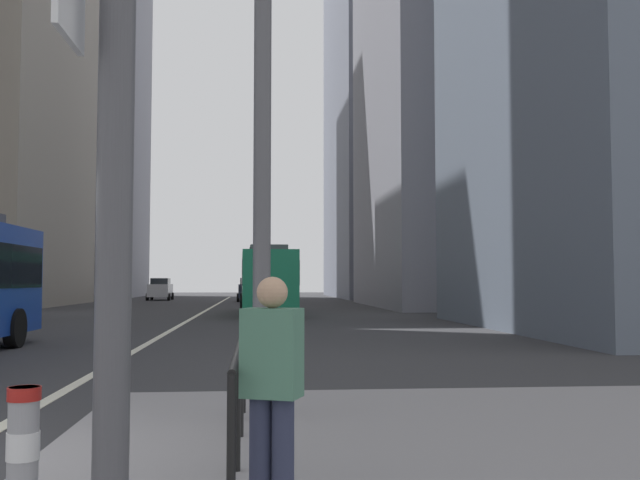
{
  "coord_description": "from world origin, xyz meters",
  "views": [
    {
      "loc": [
        2.96,
        -6.16,
        1.7
      ],
      "look_at": [
        6.93,
        39.23,
        4.33
      ],
      "focal_mm": 39.88,
      "sensor_mm": 36.0,
      "label": 1
    }
  ],
  "objects": [
    {
      "name": "pedestrian_railing",
      "position": [
        2.8,
        0.41,
        0.86
      ],
      "size": [
        0.06,
        3.91,
        0.98
      ],
      "color": "black",
      "rests_on": "median_island"
    },
    {
      "name": "lane_centre_line",
      "position": [
        0.0,
        30.0,
        0.01
      ],
      "size": [
        0.2,
        80.0,
        0.01
      ],
      "primitive_type": "cube",
      "color": "beige",
      "rests_on": "ground"
    },
    {
      "name": "pedestrian_walking",
      "position": [
        3.06,
        -1.34,
        1.02
      ],
      "size": [
        0.44,
        0.36,
        1.58
      ],
      "color": "#2D334C",
      "rests_on": "median_island"
    },
    {
      "name": "ground_plane",
      "position": [
        0.0,
        20.0,
        0.0
      ],
      "size": [
        160.0,
        160.0,
        0.0
      ],
      "primitive_type": "plane",
      "color": "#303033"
    },
    {
      "name": "office_tower_right_mid",
      "position": [
        17.0,
        41.07,
        16.0
      ],
      "size": [
        12.68,
        19.37,
        32.0
      ],
      "primitive_type": "cube",
      "color": "gray",
      "rests_on": "ground"
    },
    {
      "name": "car_oncoming_mid",
      "position": [
        -5.65,
        57.88,
        0.99
      ],
      "size": [
        2.12,
        4.55,
        1.94
      ],
      "color": "silver",
      "rests_on": "ground"
    },
    {
      "name": "bollard_right",
      "position": [
        1.57,
        -1.72,
        0.66
      ],
      "size": [
        0.2,
        0.2,
        0.91
      ],
      "color": "#99999E",
      "rests_on": "median_island"
    },
    {
      "name": "car_receding_near",
      "position": [
        2.24,
        53.26,
        0.99
      ],
      "size": [
        2.15,
        4.17,
        1.94
      ],
      "color": "#232838",
      "rests_on": "ground"
    },
    {
      "name": "city_bus_red_receding",
      "position": [
        3.4,
        30.65,
        1.84
      ],
      "size": [
        2.9,
        11.42,
        3.4
      ],
      "color": "#198456",
      "rests_on": "ground"
    },
    {
      "name": "office_tower_right_far",
      "position": [
        17.0,
        67.95,
        19.16
      ],
      "size": [
        12.08,
        24.45,
        38.33
      ],
      "primitive_type": "cube",
      "color": "slate",
      "rests_on": "ground"
    },
    {
      "name": "office_tower_left_far",
      "position": [
        -16.0,
        68.22,
        27.27
      ],
      "size": [
        12.55,
        20.39,
        54.54
      ],
      "primitive_type": "cube",
      "color": "gray",
      "rests_on": "ground"
    }
  ]
}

